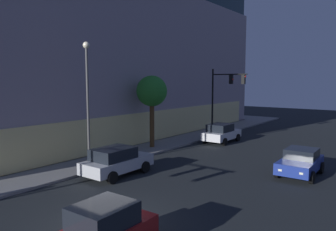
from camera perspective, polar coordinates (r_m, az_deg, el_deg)
The scene contains 8 objects.
ground_plane at distance 13.99m, azimuth -11.10°, elevation -17.90°, with size 120.00×120.00×0.00m, color black.
modern_building at distance 38.59m, azimuth -14.68°, elevation 10.18°, with size 38.85×22.84×17.17m.
traffic_light_far_corner at distance 33.05m, azimuth 9.89°, elevation 4.51°, with size 0.36×3.76×6.69m.
street_lamp_sidewalk at distance 21.47m, azimuth -13.95°, elevation 4.57°, with size 0.44×0.44×7.96m.
sidewalk_tree at distance 26.85m, azimuth -2.85°, elevation 4.13°, with size 2.55×2.55×5.94m.
car_silver at distance 19.86m, azimuth -9.05°, elevation -7.87°, with size 4.48×2.21×1.71m.
car_blue at distance 21.23m, azimuth 22.20°, elevation -7.55°, with size 4.06×2.17×1.58m.
car_white at distance 30.35m, azimuth 9.32°, elevation -3.01°, with size 4.34×2.21×1.73m.
Camera 1 is at (-8.50, -9.55, 5.68)m, focal length 34.75 mm.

